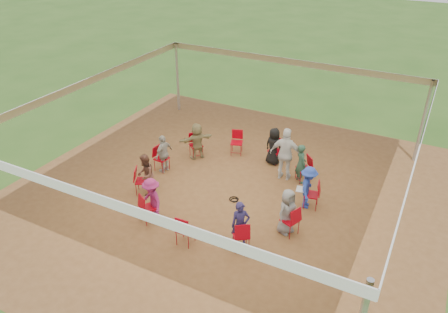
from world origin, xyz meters
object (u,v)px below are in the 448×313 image
at_px(person_seated_0, 308,187).
at_px(chair_3, 237,143).
at_px(chair_4, 196,145).
at_px(person_seated_8, 287,211).
at_px(chair_2, 275,151).
at_px(chair_8, 185,230).
at_px(chair_10, 290,220).
at_px(person_seated_5, 146,175).
at_px(person_seated_4, 164,154).
at_px(standing_person, 286,154).
at_px(chair_6, 142,181).
at_px(chair_9, 241,235).
at_px(person_seated_2, 274,146).
at_px(person_seated_3, 197,141).
at_px(chair_0, 311,195).
at_px(person_seated_6, 152,200).
at_px(chair_5, 162,159).
at_px(person_seated_7, 240,225).
at_px(laptop, 303,188).
at_px(chair_1, 304,169).
at_px(chair_7, 149,208).
at_px(person_seated_1, 301,163).
at_px(cable_coil, 234,199).

bearing_deg(person_seated_0, chair_3, 47.93).
xyz_separation_m(chair_4, person_seated_8, (4.41, -2.55, 0.23)).
distance_m(chair_2, chair_8, 5.21).
distance_m(chair_10, person_seated_5, 4.69).
xyz_separation_m(person_seated_4, standing_person, (3.81, 1.46, 0.24)).
height_order(chair_6, chair_9, same).
relative_size(chair_4, chair_9, 1.00).
relative_size(person_seated_2, person_seated_3, 1.00).
xyz_separation_m(chair_2, person_seated_0, (1.85, -2.08, 0.23)).
relative_size(chair_0, person_seated_6, 0.66).
xyz_separation_m(chair_2, chair_9, (0.92, -4.70, 0.00)).
bearing_deg(chair_0, person_seated_5, 97.99).
xyz_separation_m(chair_2, person_seated_8, (1.72, -3.49, 0.23)).
xyz_separation_m(person_seated_2, person_seated_4, (-3.09, -2.21, 0.00)).
relative_size(chair_5, person_seated_4, 0.66).
xyz_separation_m(person_seated_7, laptop, (0.85, 2.50, -0.04)).
relative_size(chair_1, chair_4, 1.00).
distance_m(chair_2, person_seated_6, 5.10).
relative_size(chair_4, standing_person, 0.49).
distance_m(chair_5, person_seated_8, 5.10).
distance_m(chair_7, chair_10, 3.98).
distance_m(chair_4, person_seated_1, 3.90).
bearing_deg(person_seated_0, person_seated_3, 65.45).
bearing_deg(chair_10, person_seated_8, 90.00).
bearing_deg(chair_1, person_seated_2, 20.90).
bearing_deg(person_seated_7, person_seated_2, 65.45).
relative_size(chair_3, standing_person, 0.49).
bearing_deg(chair_8, chair_3, 98.18).
distance_m(chair_3, person_seated_2, 1.47).
bearing_deg(standing_person, person_seated_1, -179.17).
relative_size(chair_1, person_seated_1, 0.66).
relative_size(chair_4, laptop, 2.33).
relative_size(chair_5, chair_8, 1.00).
xyz_separation_m(chair_1, cable_coil, (-1.52, -2.05, -0.43)).
bearing_deg(person_seated_7, chair_8, 168.18).
relative_size(chair_7, laptop, 2.33).
bearing_deg(person_seated_4, person_seated_7, 65.45).
relative_size(person_seated_2, person_seated_6, 1.00).
relative_size(chair_8, chair_10, 1.00).
distance_m(person_seated_0, person_seated_8, 1.42).
distance_m(chair_3, chair_8, 5.21).
bearing_deg(chair_6, chair_4, 147.27).
distance_m(chair_3, standing_person, 2.36).
distance_m(chair_9, person_seated_6, 2.79).
bearing_deg(chair_0, chair_1, 16.36).
bearing_deg(standing_person, person_seated_6, 51.51).
distance_m(person_seated_1, standing_person, 0.56).
distance_m(person_seated_0, person_seated_7, 2.72).
distance_m(person_seated_2, person_seated_8, 3.80).
xyz_separation_m(chair_3, cable_coil, (1.25, -2.71, -0.43)).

